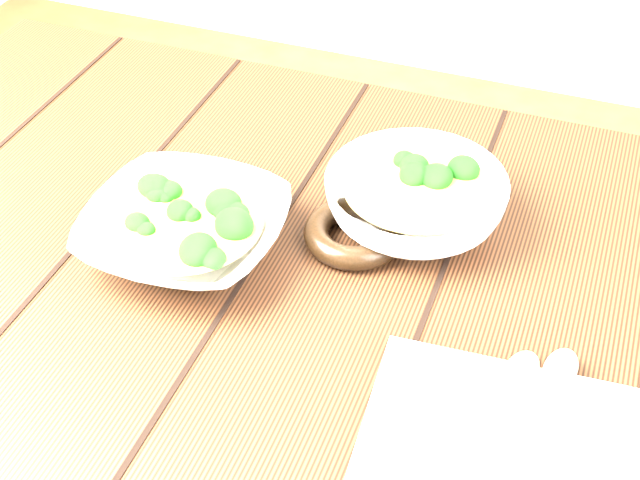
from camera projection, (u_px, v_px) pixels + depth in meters
table at (276, 337)px, 1.06m from camera, size 1.20×0.80×0.75m
soup_bowl_front at (185, 230)px, 0.98m from camera, size 0.22×0.22×0.06m
soup_bowl_back at (415, 200)px, 1.01m from camera, size 0.27×0.27×0.08m
trivet at (354, 233)px, 1.00m from camera, size 0.14×0.14×0.03m
napkin at (497, 447)px, 0.79m from camera, size 0.25×0.21×0.01m
spoon_left at (504, 399)px, 0.82m from camera, size 0.06×0.20×0.01m
spoon_right at (548, 397)px, 0.82m from camera, size 0.05×0.20×0.01m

